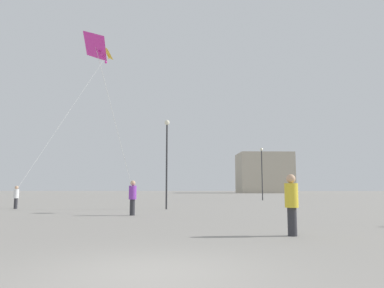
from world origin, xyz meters
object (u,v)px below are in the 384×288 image
building_left_hall (264,173)px  lamppost_west (167,150)px  kite_magenta_delta (97,48)px  person_in_purple (133,196)px  kite_amber_delta (107,55)px  person_in_white (16,196)px  person_in_yellow (292,202)px  lamppost_east (262,166)px

building_left_hall → lamppost_west: (-18.72, -75.20, -1.45)m
kite_magenta_delta → person_in_purple: bearing=85.0°
kite_amber_delta → building_left_hall: bearing=69.4°
person_in_white → kite_amber_delta: 15.65m
person_in_yellow → person_in_white: 20.53m
building_left_hall → kite_magenta_delta: bearing=-103.3°
person_in_white → kite_amber_delta: kite_amber_delta is taller
person_in_yellow → person_in_purple: bearing=101.3°
person_in_white → building_left_hall: bearing=-18.9°
kite_amber_delta → kite_magenta_delta: bearing=-75.1°
person_in_yellow → kite_amber_delta: 27.30m
person_in_white → lamppost_east: 26.15m
lamppost_west → kite_amber_delta: bearing=130.5°
person_in_white → kite_amber_delta: size_ratio=0.12×
building_left_hall → kite_amber_delta: bearing=-110.6°
lamppost_east → person_in_white: bearing=-138.9°
building_left_hall → lamppost_east: size_ratio=2.48×
kite_magenta_delta → lamppost_west: size_ratio=1.02×
person_in_yellow → person_in_white: (-15.73, 13.19, -0.16)m
person_in_purple → lamppost_east: lamppost_east is taller
person_in_white → kite_magenta_delta: 15.18m
person_in_purple → kite_magenta_delta: (-0.47, -5.33, 6.00)m
kite_magenta_delta → building_left_hall: building_left_hall is taller
kite_amber_delta → lamppost_west: size_ratio=2.17×
person_in_purple → kite_magenta_delta: size_ratio=0.29×
kite_magenta_delta → kite_amber_delta: bearing=104.9°
person_in_purple → kite_magenta_delta: kite_magenta_delta is taller
person_in_purple → kite_amber_delta: bearing=-66.4°
person_in_white → lamppost_west: bearing=-87.8°
building_left_hall → lamppost_east: 58.92m
kite_amber_delta → person_in_yellow: bearing=-60.4°
kite_magenta_delta → building_left_hall: (20.37, 85.97, -1.56)m
kite_magenta_delta → kite_amber_delta: (-4.93, 18.48, 6.92)m
kite_magenta_delta → building_left_hall: 88.36m
person_in_white → lamppost_west: 10.88m
person_in_yellow → kite_magenta_delta: kite_magenta_delta is taller
person_in_purple → lamppost_west: (1.19, 5.43, 2.99)m
lamppost_east → lamppost_west: lamppost_west is taller
kite_amber_delta → lamppost_west: (6.59, -7.72, -9.93)m
building_left_hall → person_in_purple: bearing=-103.9°
kite_magenta_delta → lamppost_east: (10.80, 27.85, -3.06)m
person_in_white → lamppost_east: (19.56, 17.08, 3.08)m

